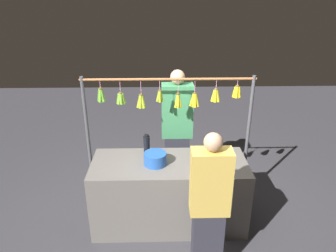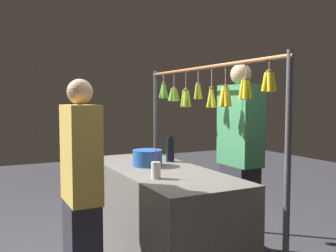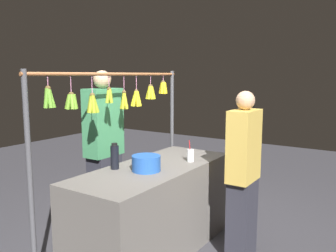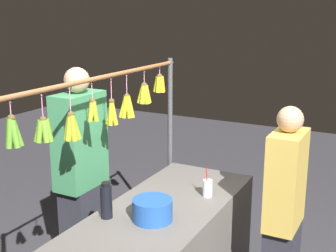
{
  "view_description": "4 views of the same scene",
  "coord_description": "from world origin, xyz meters",
  "px_view_note": "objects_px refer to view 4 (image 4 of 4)",
  "views": [
    {
      "loc": [
        0.1,
        3.26,
        2.77
      ],
      "look_at": [
        0.02,
        0.0,
        1.34
      ],
      "focal_mm": 33.88,
      "sensor_mm": 36.0,
      "label": 1
    },
    {
      "loc": [
        -2.88,
        1.39,
        1.46
      ],
      "look_at": [
        -0.18,
        0.0,
        1.25
      ],
      "focal_mm": 39.85,
      "sensor_mm": 36.0,
      "label": 2
    },
    {
      "loc": [
        2.69,
        1.93,
        1.75
      ],
      "look_at": [
        -0.25,
        0.0,
        1.23
      ],
      "focal_mm": 37.58,
      "sensor_mm": 36.0,
      "label": 3
    },
    {
      "loc": [
        2.55,
        1.39,
        2.2
      ],
      "look_at": [
        -0.12,
        0.0,
        1.43
      ],
      "focal_mm": 48.66,
      "sensor_mm": 36.0,
      "label": 4
    }
  ],
  "objects_px": {
    "water_bottle": "(106,201)",
    "vendor_person": "(82,182)",
    "customer_person": "(283,221)",
    "drink_cup": "(208,188)",
    "blue_bucket": "(152,210)"
  },
  "relations": [
    {
      "from": "water_bottle",
      "to": "blue_bucket",
      "type": "distance_m",
      "value": 0.31
    },
    {
      "from": "drink_cup",
      "to": "vendor_person",
      "type": "bearing_deg",
      "value": -76.48
    },
    {
      "from": "water_bottle",
      "to": "drink_cup",
      "type": "relative_size",
      "value": 1.11
    },
    {
      "from": "drink_cup",
      "to": "water_bottle",
      "type": "bearing_deg",
      "value": -35.45
    },
    {
      "from": "vendor_person",
      "to": "drink_cup",
      "type": "bearing_deg",
      "value": 103.52
    },
    {
      "from": "water_bottle",
      "to": "drink_cup",
      "type": "bearing_deg",
      "value": 144.55
    },
    {
      "from": "drink_cup",
      "to": "vendor_person",
      "type": "relative_size",
      "value": 0.12
    },
    {
      "from": "water_bottle",
      "to": "blue_bucket",
      "type": "height_order",
      "value": "water_bottle"
    },
    {
      "from": "drink_cup",
      "to": "customer_person",
      "type": "height_order",
      "value": "customer_person"
    },
    {
      "from": "vendor_person",
      "to": "customer_person",
      "type": "bearing_deg",
      "value": 98.72
    },
    {
      "from": "blue_bucket",
      "to": "customer_person",
      "type": "height_order",
      "value": "customer_person"
    },
    {
      "from": "water_bottle",
      "to": "vendor_person",
      "type": "relative_size",
      "value": 0.14
    },
    {
      "from": "water_bottle",
      "to": "customer_person",
      "type": "xyz_separation_m",
      "value": [
        -0.64,
        1.02,
        -0.19
      ]
    },
    {
      "from": "drink_cup",
      "to": "customer_person",
      "type": "bearing_deg",
      "value": 90.17
    },
    {
      "from": "water_bottle",
      "to": "drink_cup",
      "type": "height_order",
      "value": "water_bottle"
    }
  ]
}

